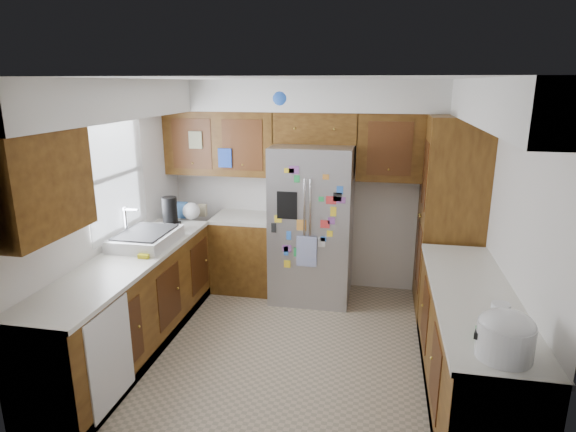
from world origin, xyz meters
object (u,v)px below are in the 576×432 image
object	(u,v)px
rice_cooker	(506,334)
paper_towel	(499,323)
fridge	(312,224)
pantry	(450,217)

from	to	relation	value
rice_cooker	paper_towel	world-z (taller)	rice_cooker
fridge	rice_cooker	world-z (taller)	fridge
rice_cooker	fridge	bearing A→B (deg)	120.13
rice_cooker	pantry	bearing A→B (deg)	89.99
pantry	fridge	world-z (taller)	pantry
fridge	paper_towel	size ratio (longest dim) A/B	7.09
fridge	paper_towel	xyz separation A→B (m)	(1.50, -2.40, 0.15)
fridge	rice_cooker	xyz separation A→B (m)	(1.50, -2.58, 0.17)
fridge	paper_towel	world-z (taller)	fridge
pantry	paper_towel	size ratio (longest dim) A/B	8.46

